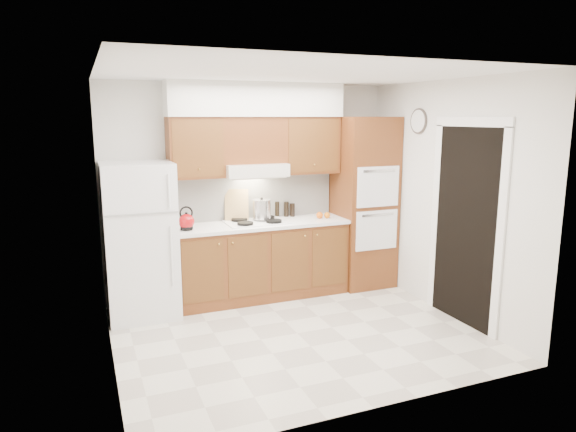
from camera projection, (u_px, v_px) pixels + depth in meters
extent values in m
plane|color=beige|center=(297.00, 333.00, 5.30)|extent=(3.60, 3.60, 0.00)
plane|color=white|center=(298.00, 73.00, 4.80)|extent=(3.60, 3.60, 0.00)
cube|color=silver|center=(251.00, 190.00, 6.42)|extent=(3.60, 0.02, 2.60)
cube|color=silver|center=(105.00, 224.00, 4.39)|extent=(0.02, 3.00, 2.60)
cube|color=silver|center=(446.00, 199.00, 5.72)|extent=(0.02, 3.00, 2.60)
cube|color=white|center=(140.00, 240.00, 5.65)|extent=(0.75, 0.72, 1.72)
cube|color=brown|center=(261.00, 261.00, 6.31)|extent=(2.11, 0.60, 0.90)
cube|color=white|center=(261.00, 224.00, 6.22)|extent=(2.13, 0.62, 0.04)
cube|color=white|center=(253.00, 196.00, 6.43)|extent=(2.11, 0.03, 0.56)
cube|color=brown|center=(364.00, 202.00, 6.69)|extent=(0.70, 0.65, 2.20)
cube|color=brown|center=(195.00, 148.00, 5.90)|extent=(0.63, 0.33, 0.70)
cube|color=brown|center=(308.00, 145.00, 6.42)|extent=(0.73, 0.33, 0.70)
cube|color=silver|center=(254.00, 170.00, 6.15)|extent=(0.75, 0.45, 0.15)
cube|color=brown|center=(252.00, 140.00, 6.14)|extent=(0.75, 0.33, 0.55)
cube|color=silver|center=(256.00, 100.00, 6.05)|extent=(2.13, 0.36, 0.40)
cube|color=white|center=(257.00, 222.00, 6.21)|extent=(0.74, 0.50, 0.01)
cube|color=black|center=(465.00, 227.00, 5.44)|extent=(0.02, 0.90, 2.10)
cylinder|color=#3F3833|center=(419.00, 121.00, 6.05)|extent=(0.02, 0.30, 0.30)
sphere|color=#990B0E|center=(186.00, 222.00, 5.78)|extent=(0.22, 0.22, 0.18)
cube|color=tan|center=(237.00, 205.00, 6.29)|extent=(0.30, 0.18, 0.38)
cylinder|color=silver|center=(262.00, 210.00, 6.27)|extent=(0.24, 0.24, 0.23)
cylinder|color=black|center=(277.00, 209.00, 6.54)|extent=(0.06, 0.06, 0.20)
cylinder|color=black|center=(286.00, 209.00, 6.57)|extent=(0.08, 0.08, 0.19)
cylinder|color=black|center=(293.00, 210.00, 6.58)|extent=(0.06, 0.06, 0.17)
sphere|color=orange|center=(327.00, 215.00, 6.47)|extent=(0.10, 0.10, 0.08)
sphere|color=#E95A0C|center=(320.00, 215.00, 6.45)|extent=(0.09, 0.09, 0.08)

